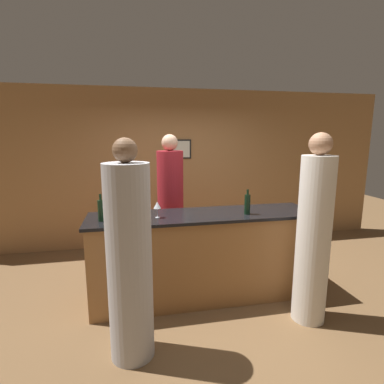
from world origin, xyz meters
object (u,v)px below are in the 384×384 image
(guest_1, at_px, (129,261))
(wine_bottle_0, at_px, (101,210))
(bartender, at_px, (171,211))
(ice_bucket, at_px, (130,205))
(wine_bottle_2, at_px, (307,205))
(wine_bottle_1, at_px, (247,204))
(guest_0, at_px, (313,236))

(guest_1, height_order, wine_bottle_0, guest_1)
(bartender, distance_m, ice_bucket, 0.84)
(wine_bottle_2, bearing_deg, bartender, 145.62)
(bartender, xyz_separation_m, wine_bottle_0, (-0.87, -0.83, 0.26))
(wine_bottle_1, bearing_deg, ice_bucket, 167.84)
(wine_bottle_0, xyz_separation_m, wine_bottle_1, (1.67, -0.04, 0.00))
(guest_1, distance_m, wine_bottle_1, 1.58)
(bartender, xyz_separation_m, wine_bottle_2, (1.49, -1.02, 0.24))
(bartender, height_order, guest_1, bartender)
(bartender, bearing_deg, guest_1, 70.34)
(guest_1, distance_m, wine_bottle_2, 2.16)
(bartender, distance_m, wine_bottle_1, 1.21)
(wine_bottle_1, distance_m, wine_bottle_2, 0.71)
(bartender, height_order, wine_bottle_0, bartender)
(guest_0, height_order, wine_bottle_1, guest_0)
(bartender, xyz_separation_m, ice_bucket, (-0.56, -0.58, 0.24))
(guest_0, xyz_separation_m, wine_bottle_2, (0.17, 0.41, 0.23))
(wine_bottle_1, bearing_deg, guest_0, -47.01)
(wine_bottle_1, xyz_separation_m, ice_bucket, (-1.36, 0.29, -0.02))
(wine_bottle_2, bearing_deg, ice_bucket, 167.87)
(guest_1, distance_m, wine_bottle_0, 0.87)
(wine_bottle_0, xyz_separation_m, wine_bottle_2, (2.35, -0.19, -0.02))
(wine_bottle_2, distance_m, ice_bucket, 2.09)
(guest_0, xyz_separation_m, ice_bucket, (-1.88, 0.85, 0.23))
(guest_0, bearing_deg, wine_bottle_2, 67.81)
(ice_bucket, bearing_deg, guest_0, -24.39)
(guest_1, relative_size, ice_bucket, 9.55)
(wine_bottle_0, distance_m, ice_bucket, 0.40)
(wine_bottle_1, distance_m, ice_bucket, 1.39)
(guest_1, bearing_deg, wine_bottle_1, 28.15)
(guest_0, bearing_deg, wine_bottle_0, 164.63)
(bartender, relative_size, wine_bottle_1, 6.71)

